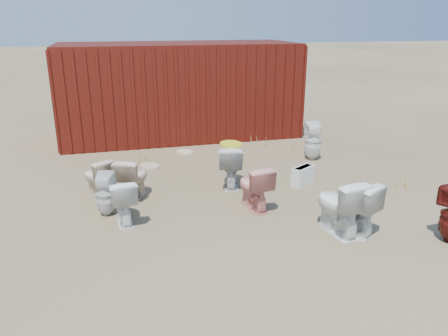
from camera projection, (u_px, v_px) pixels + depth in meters
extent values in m
plane|color=brown|center=(233.00, 211.00, 7.10)|extent=(100.00, 100.00, 0.00)
cube|color=#4C120C|center=(179.00, 90.00, 11.47)|extent=(6.00, 2.40, 2.40)
imported|color=white|center=(123.00, 200.00, 6.62)|extent=(0.46, 0.73, 0.71)
imported|color=#E68D85|center=(254.00, 187.00, 7.11)|extent=(0.52, 0.79, 0.75)
imported|color=white|center=(351.00, 207.00, 6.27)|extent=(0.76, 0.91, 0.80)
imported|color=white|center=(339.00, 206.00, 6.26)|extent=(0.58, 0.90, 0.86)
imported|color=silver|center=(105.00, 194.00, 6.87)|extent=(0.40, 0.41, 0.71)
imported|color=beige|center=(98.00, 177.00, 7.61)|extent=(0.66, 0.78, 0.70)
imported|color=beige|center=(133.00, 178.00, 7.52)|extent=(0.70, 0.83, 0.74)
imported|color=silver|center=(231.00, 166.00, 8.06)|extent=(0.65, 0.88, 0.80)
imported|color=white|center=(313.00, 141.00, 9.61)|extent=(0.46, 0.46, 0.84)
ellipsoid|color=gold|center=(231.00, 144.00, 7.93)|extent=(0.41, 0.51, 0.02)
cube|color=silver|center=(303.00, 176.00, 8.21)|extent=(0.53, 0.43, 0.35)
ellipsoid|color=#BEAB89|center=(150.00, 166.00, 9.26)|extent=(0.51, 0.58, 0.02)
ellipsoid|color=beige|center=(185.00, 152.00, 10.25)|extent=(0.47, 0.55, 0.02)
cone|color=#9E823F|center=(96.00, 162.00, 9.13)|extent=(0.36, 0.36, 0.27)
cone|color=#9E823F|center=(236.00, 156.00, 9.45)|extent=(0.32, 0.32, 0.31)
cone|color=#9E823F|center=(296.00, 145.00, 10.31)|extent=(0.36, 0.36, 0.30)
cone|color=#9E823F|center=(143.00, 155.00, 9.60)|extent=(0.30, 0.30, 0.24)
cone|color=#9E823F|center=(258.00, 141.00, 10.65)|extent=(0.34, 0.34, 0.30)
cone|color=#9E823F|center=(405.00, 183.00, 8.00)|extent=(0.28, 0.28, 0.23)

